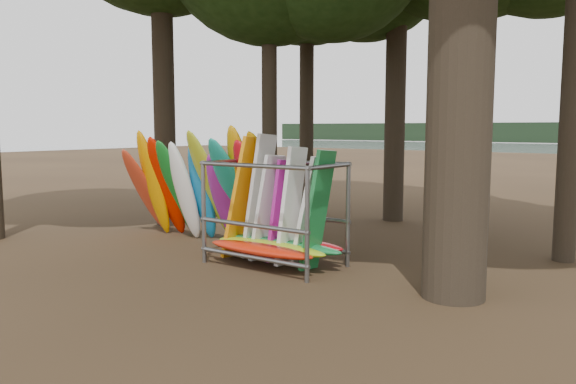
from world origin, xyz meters
The scene contains 3 objects.
ground centered at (0.00, 0.00, 0.00)m, with size 120.00×120.00×0.00m, color #47331E.
kayak_row centered at (-2.03, 1.09, 1.33)m, with size 5.13×2.17×3.09m.
storage_rack centered at (0.69, 0.27, 1.02)m, with size 3.13×1.54×2.78m.
Camera 1 is at (7.82, -8.98, 2.89)m, focal length 35.00 mm.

